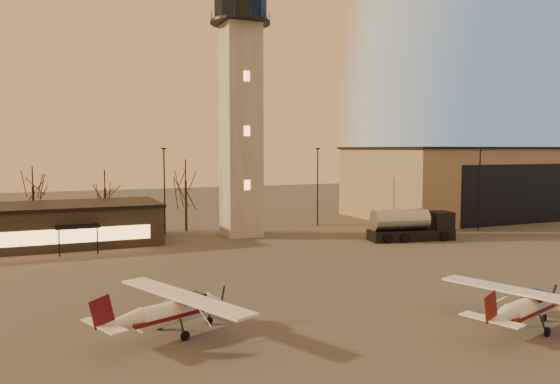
% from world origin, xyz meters
% --- Properties ---
extents(ground, '(220.00, 220.00, 0.00)m').
position_xyz_m(ground, '(0.00, 0.00, 0.00)').
color(ground, '#3F3D3A').
rests_on(ground, ground).
extents(control_tower, '(6.80, 6.80, 32.60)m').
position_xyz_m(control_tower, '(0.00, 30.00, 16.33)').
color(control_tower, gray).
rests_on(control_tower, ground).
extents(hangar, '(30.60, 20.60, 10.30)m').
position_xyz_m(hangar, '(36.00, 33.98, 5.15)').
color(hangar, '#89735A').
rests_on(hangar, ground).
extents(terminal, '(25.40, 12.20, 4.30)m').
position_xyz_m(terminal, '(-21.99, 31.98, 2.16)').
color(terminal, black).
rests_on(terminal, ground).
extents(light_poles, '(58.50, 12.25, 10.14)m').
position_xyz_m(light_poles, '(0.50, 31.00, 5.41)').
color(light_poles, black).
rests_on(light_poles, ground).
extents(tree_row, '(37.20, 9.20, 8.80)m').
position_xyz_m(tree_row, '(-13.70, 39.16, 5.94)').
color(tree_row, black).
rests_on(tree_row, ground).
extents(cessna_front, '(8.47, 10.43, 2.91)m').
position_xyz_m(cessna_front, '(3.52, -7.49, 0.99)').
color(cessna_front, silver).
rests_on(cessna_front, ground).
extents(cessna_rear, '(8.62, 10.46, 2.96)m').
position_xyz_m(cessna_rear, '(-14.45, -0.33, 1.01)').
color(cessna_rear, silver).
rests_on(cessna_rear, ground).
extents(fuel_truck, '(9.69, 4.51, 3.47)m').
position_xyz_m(fuel_truck, '(15.96, 19.50, 1.37)').
color(fuel_truck, black).
rests_on(fuel_truck, ground).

